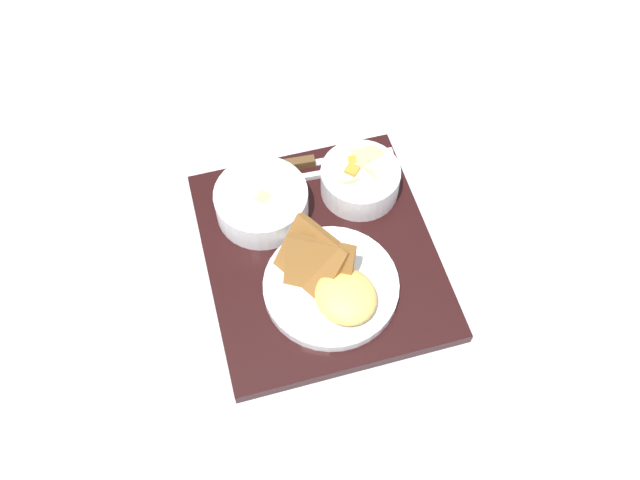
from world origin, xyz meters
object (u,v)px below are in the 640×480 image
bowl_salad (360,178)px  spoon (322,174)px  bowl_soup (262,201)px  plate_main (331,284)px  knife (305,163)px

bowl_salad → spoon: bowl_salad is taller
bowl_soup → spoon: bowl_soup is taller
bowl_salad → plate_main: plate_main is taller
bowl_salad → plate_main: bearing=-34.9°
plate_main → spoon: size_ratio=1.24×
bowl_salad → plate_main: size_ratio=0.63×
plate_main → bowl_salad: bearing=145.1°
bowl_soup → bowl_salad: bearing=84.8°
bowl_soup → spoon: (-0.03, 0.11, -0.02)m
bowl_soup → plate_main: bearing=16.3°
bowl_salad → bowl_soup: 0.15m
plate_main → knife: plate_main is taller
plate_main → knife: (-0.22, 0.04, -0.02)m
bowl_salad → bowl_soup: size_ratio=0.87×
bowl_salad → bowl_soup: bowl_salad is taller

